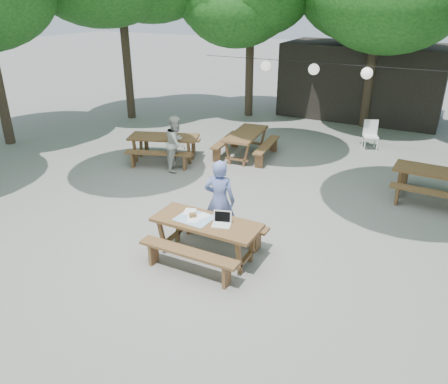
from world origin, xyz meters
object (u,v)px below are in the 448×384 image
at_px(second_person, 176,143).
at_px(woman, 220,201).
at_px(main_picnic_table, 207,238).
at_px(picnic_table_nw, 164,148).
at_px(plastic_chair, 370,141).

bearing_deg(second_person, woman, -149.08).
height_order(main_picnic_table, second_person, second_person).
bearing_deg(main_picnic_table, picnic_table_nw, 132.84).
bearing_deg(plastic_chair, second_person, -156.79).
relative_size(picnic_table_nw, plastic_chair, 2.58).
height_order(picnic_table_nw, woman, woman).
distance_m(picnic_table_nw, plastic_chair, 6.50).
distance_m(picnic_table_nw, woman, 4.87).
distance_m(main_picnic_table, woman, 0.84).
height_order(picnic_table_nw, second_person, second_person).
bearing_deg(woman, plastic_chair, -115.26).
xyz_separation_m(main_picnic_table, picnic_table_nw, (-3.68, 3.97, 0.00)).
bearing_deg(second_person, picnic_table_nw, 44.60).
xyz_separation_m(woman, second_person, (-2.85, 2.82, -0.07)).
height_order(main_picnic_table, plastic_chair, plastic_chair).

